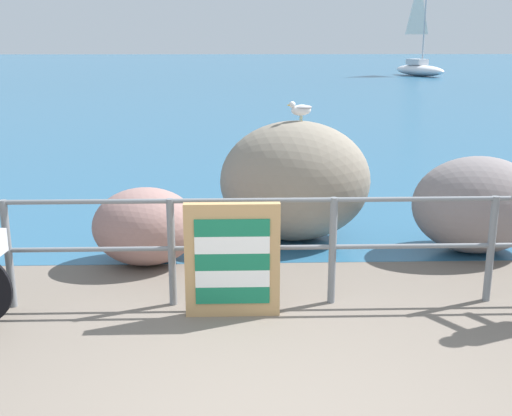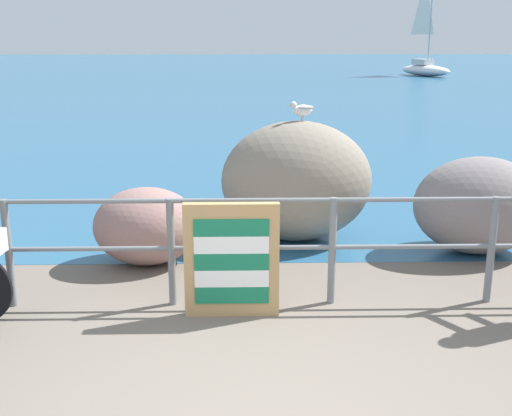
# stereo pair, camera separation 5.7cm
# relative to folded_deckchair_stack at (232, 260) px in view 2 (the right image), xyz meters

# --- Properties ---
(ground_plane) EXTENTS (120.00, 120.00, 0.10)m
(ground_plane) POSITION_rel_folded_deckchair_stack_xyz_m (0.18, 18.20, -0.57)
(ground_plane) COLOR #6B6056
(sea_surface) EXTENTS (120.00, 90.00, 0.01)m
(sea_surface) POSITION_rel_folded_deckchair_stack_xyz_m (0.18, 46.35, -0.52)
(sea_surface) COLOR #285B7F
(sea_surface) RESTS_ON ground_plane
(promenade_railing) EXTENTS (7.49, 0.07, 1.02)m
(promenade_railing) POSITION_rel_folded_deckchair_stack_xyz_m (0.18, 0.25, 0.12)
(promenade_railing) COLOR slate
(promenade_railing) RESTS_ON ground_plane
(folded_deckchair_stack) EXTENTS (0.84, 0.10, 1.04)m
(folded_deckchair_stack) POSITION_rel_folded_deckchair_stack_xyz_m (0.00, 0.00, 0.00)
(folded_deckchair_stack) COLOR tan
(folded_deckchair_stack) RESTS_ON ground_plane
(breakwater_boulder_main) EXTENTS (1.83, 1.34, 1.46)m
(breakwater_boulder_main) POSITION_rel_folded_deckchair_stack_xyz_m (0.76, 2.24, 0.21)
(breakwater_boulder_main) COLOR gray
(breakwater_boulder_main) RESTS_ON ground
(breakwater_boulder_left) EXTENTS (1.16, 0.95, 0.85)m
(breakwater_boulder_left) POSITION_rel_folded_deckchair_stack_xyz_m (-0.95, 1.39, -0.09)
(breakwater_boulder_left) COLOR gray
(breakwater_boulder_left) RESTS_ON ground
(breakwater_boulder_right) EXTENTS (1.49, 1.12, 1.12)m
(breakwater_boulder_right) POSITION_rel_folded_deckchair_stack_xyz_m (2.81, 1.69, 0.04)
(breakwater_boulder_right) COLOR slate
(breakwater_boulder_right) RESTS_ON ground
(seagull) EXTENTS (0.34, 0.21, 0.23)m
(seagull) POSITION_rel_folded_deckchair_stack_xyz_m (0.81, 2.25, 1.08)
(seagull) COLOR gold
(seagull) RESTS_ON breakwater_boulder_main
(sailboat) EXTENTS (2.98, 4.55, 6.16)m
(sailboat) POSITION_rel_folded_deckchair_stack_xyz_m (11.89, 36.38, 0.19)
(sailboat) COLOR white
(sailboat) RESTS_ON sea_surface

